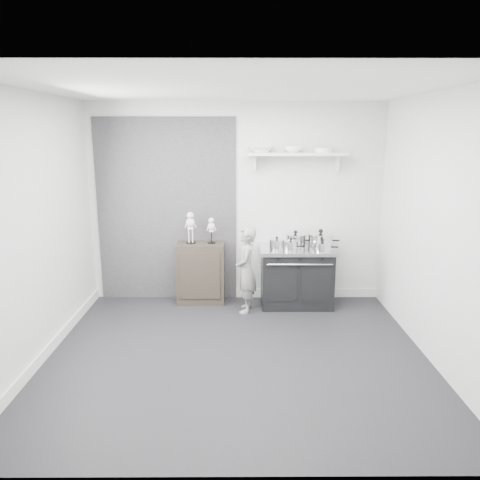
{
  "coord_description": "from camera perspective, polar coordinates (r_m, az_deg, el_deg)",
  "views": [
    {
      "loc": [
        0.02,
        -4.55,
        2.3
      ],
      "look_at": [
        0.05,
        0.95,
        1.03
      ],
      "focal_mm": 35.0,
      "sensor_mm": 36.0,
      "label": 1
    }
  ],
  "objects": [
    {
      "name": "pot_back_left",
      "position": [
        6.36,
        6.76,
        0.02
      ],
      "size": [
        0.37,
        0.28,
        0.22
      ],
      "color": "silver",
      "rests_on": "stove"
    },
    {
      "name": "wall_shelf",
      "position": [
        6.28,
        6.95,
        10.27
      ],
      "size": [
        1.3,
        0.26,
        0.24
      ],
      "color": "silver",
      "rests_on": "room_shell"
    },
    {
      "name": "room_shell",
      "position": [
        4.75,
        -1.62,
        5.0
      ],
      "size": [
        4.02,
        3.62,
        2.71
      ],
      "color": "beige",
      "rests_on": "ground"
    },
    {
      "name": "skeleton_full",
      "position": [
        6.31,
        -6.06,
        1.79
      ],
      "size": [
        0.14,
        0.09,
        0.5
      ],
      "primitive_type": null,
      "color": "beige",
      "rests_on": "side_cabinet"
    },
    {
      "name": "bowl_small",
      "position": [
        6.27,
        6.54,
        10.91
      ],
      "size": [
        0.24,
        0.24,
        0.08
      ],
      "primitive_type": "imported",
      "color": "white",
      "rests_on": "wall_shelf"
    },
    {
      "name": "stove",
      "position": [
        6.37,
        6.9,
        -4.44
      ],
      "size": [
        0.99,
        0.62,
        0.79
      ],
      "color": "black",
      "rests_on": "ground"
    },
    {
      "name": "bowl_large",
      "position": [
        6.23,
        2.59,
        10.99
      ],
      "size": [
        0.33,
        0.33,
        0.08
      ],
      "primitive_type": "imported",
      "color": "white",
      "rests_on": "wall_shelf"
    },
    {
      "name": "pot_front_center",
      "position": [
        6.1,
        6.2,
        -0.68
      ],
      "size": [
        0.28,
        0.19,
        0.17
      ],
      "color": "silver",
      "rests_on": "stove"
    },
    {
      "name": "ground",
      "position": [
        5.1,
        -0.51,
        -13.8
      ],
      "size": [
        4.0,
        4.0,
        0.0
      ],
      "primitive_type": "plane",
      "color": "black",
      "rests_on": "ground"
    },
    {
      "name": "pot_front_right",
      "position": [
        6.14,
        10.02,
        -0.78
      ],
      "size": [
        0.32,
        0.23,
        0.16
      ],
      "color": "silver",
      "rests_on": "stove"
    },
    {
      "name": "plate_stack",
      "position": [
        6.32,
        10.18,
        10.74
      ],
      "size": [
        0.24,
        0.24,
        0.06
      ],
      "primitive_type": "cylinder",
      "color": "silver",
      "rests_on": "wall_shelf"
    },
    {
      "name": "side_cabinet",
      "position": [
        6.46,
        -4.77,
        -3.98
      ],
      "size": [
        0.64,
        0.37,
        0.83
      ],
      "primitive_type": "cube",
      "color": "black",
      "rests_on": "ground"
    },
    {
      "name": "pot_back_right",
      "position": [
        6.36,
        9.78,
        0.01
      ],
      "size": [
        0.42,
        0.34,
        0.24
      ],
      "color": "silver",
      "rests_on": "stove"
    },
    {
      "name": "skeleton_torso",
      "position": [
        6.3,
        -3.51,
        1.39
      ],
      "size": [
        0.11,
        0.07,
        0.4
      ],
      "primitive_type": null,
      "color": "beige",
      "rests_on": "side_cabinet"
    },
    {
      "name": "child",
      "position": [
        6.05,
        0.76,
        -3.67
      ],
      "size": [
        0.3,
        0.43,
        1.12
      ],
      "primitive_type": "imported",
      "rotation": [
        0.0,
        0.0,
        -1.64
      ],
      "color": "gray",
      "rests_on": "ground"
    },
    {
      "name": "pot_front_left",
      "position": [
        6.12,
        4.51,
        -0.54
      ],
      "size": [
        0.29,
        0.2,
        0.18
      ],
      "color": "silver",
      "rests_on": "stove"
    }
  ]
}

